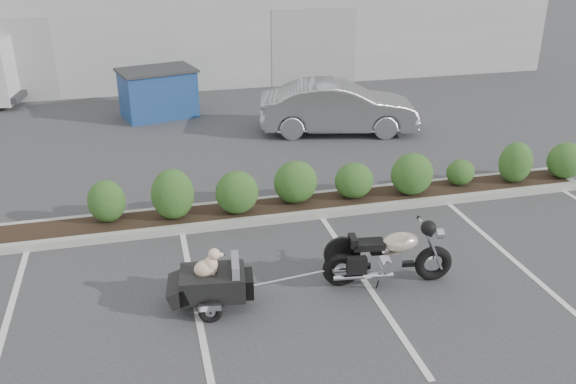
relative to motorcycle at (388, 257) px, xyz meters
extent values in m
plane|color=#38383A|center=(-1.52, 0.72, -0.48)|extent=(90.00, 90.00, 0.00)
cube|color=#9E9E93|center=(-0.52, 2.92, -0.41)|extent=(12.00, 1.00, 0.15)
cube|color=#9EA099|center=(-1.52, 17.72, 1.52)|extent=(26.00, 10.00, 4.00)
torus|color=black|center=(-0.73, 0.12, -0.18)|extent=(0.62, 0.23, 0.60)
torus|color=black|center=(0.75, -0.08, -0.18)|extent=(0.62, 0.23, 0.60)
cylinder|color=silver|center=(-0.73, 0.12, -0.18)|extent=(0.26, 0.14, 0.25)
cylinder|color=silver|center=(0.75, -0.08, -0.18)|extent=(0.23, 0.12, 0.22)
cylinder|color=silver|center=(0.67, -0.16, 0.15)|extent=(0.39, 0.10, 0.80)
cylinder|color=silver|center=(0.70, 0.02, 0.15)|extent=(0.39, 0.10, 0.80)
cylinder|color=silver|center=(0.54, -0.05, 0.49)|extent=(0.11, 0.63, 0.03)
cylinder|color=silver|center=(0.79, -0.08, 0.35)|extent=(0.13, 0.18, 0.16)
sphere|color=black|center=(0.47, -0.31, 0.60)|extent=(0.26, 0.26, 0.23)
cube|color=silver|center=(-0.06, 0.03, -0.05)|extent=(0.53, 0.37, 0.31)
cube|color=black|center=(0.03, 0.02, -0.16)|extent=(0.82, 0.20, 0.07)
ellipsoid|color=beige|center=(0.18, 0.00, 0.24)|extent=(0.63, 0.41, 0.30)
cube|color=black|center=(-0.33, 0.06, 0.22)|extent=(0.53, 0.33, 0.11)
cube|color=black|center=(-0.57, 0.10, 0.30)|extent=(0.14, 0.28, 0.14)
cylinder|color=silver|center=(-0.44, -0.08, -0.25)|extent=(0.95, 0.21, 0.08)
cylinder|color=silver|center=(-0.39, 0.24, -0.25)|extent=(0.95, 0.21, 0.08)
cube|color=black|center=(-0.58, -0.16, 0.02)|extent=(0.32, 0.17, 0.27)
cube|color=black|center=(-2.76, 0.02, -0.07)|extent=(1.02, 0.77, 0.38)
cube|color=slate|center=(-2.42, -0.02, 0.17)|extent=(0.18, 0.57, 0.27)
cube|color=slate|center=(-2.72, 0.02, 0.02)|extent=(0.70, 0.64, 0.04)
cube|color=black|center=(-3.26, 0.09, -0.14)|extent=(0.42, 0.69, 0.33)
cube|color=black|center=(-2.26, -0.04, -0.12)|extent=(0.24, 0.47, 0.31)
torus|color=black|center=(-2.86, -0.35, -0.32)|extent=(0.36, 0.14, 0.35)
torus|color=black|center=(-2.76, 0.40, -0.32)|extent=(0.36, 0.14, 0.35)
cube|color=silver|center=(-2.86, -0.39, -0.21)|extent=(0.33, 0.11, 0.09)
cube|color=silver|center=(-2.75, 0.45, -0.21)|extent=(0.33, 0.11, 0.09)
cylinder|color=black|center=(-2.81, 0.03, -0.32)|extent=(0.14, 0.81, 0.04)
cylinder|color=silver|center=(-2.05, -0.07, -0.18)|extent=(0.54, 0.10, 0.03)
ellipsoid|color=beige|center=(-2.85, 0.02, 0.18)|extent=(0.37, 0.27, 0.27)
ellipsoid|color=beige|center=(-2.77, 0.01, 0.25)|extent=(0.22, 0.21, 0.25)
sphere|color=beige|center=(-2.72, 0.00, 0.42)|extent=(0.19, 0.19, 0.17)
ellipsoid|color=beige|center=(-2.64, -0.01, 0.40)|extent=(0.13, 0.09, 0.06)
sphere|color=black|center=(-2.59, -0.01, 0.40)|extent=(0.04, 0.04, 0.03)
ellipsoid|color=beige|center=(-2.76, -0.04, 0.44)|extent=(0.05, 0.04, 0.09)
ellipsoid|color=beige|center=(-2.75, 0.06, 0.44)|extent=(0.05, 0.04, 0.09)
cylinder|color=beige|center=(-2.75, -0.05, 0.08)|extent=(0.04, 0.04, 0.11)
cylinder|color=beige|center=(-2.74, 0.06, 0.08)|extent=(0.04, 0.04, 0.11)
imported|color=#9E9EA5|center=(1.62, 7.43, 0.21)|extent=(4.41, 2.34, 1.38)
cube|color=navy|center=(-3.01, 10.13, 0.19)|extent=(2.28, 1.79, 1.34)
cube|color=#2D2D30|center=(-3.01, 10.13, 0.88)|extent=(2.42, 1.93, 0.07)
camera|label=1|loc=(-3.54, -7.67, 4.81)|focal=38.00mm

